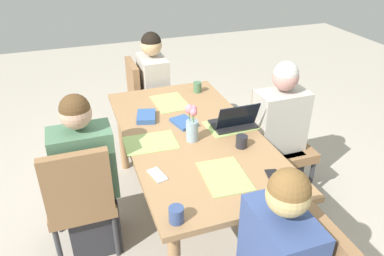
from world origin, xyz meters
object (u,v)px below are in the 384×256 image
Objects in this scene: coffee_mug_near_left at (242,141)px; coffee_mug_near_right at (197,87)px; chair_near_left_far at (80,196)px; book_red_cover at (184,122)px; flower_vase at (192,124)px; phone_silver at (157,175)px; chair_far_left_mid at (279,137)px; person_head_left_right_near at (154,98)px; person_near_left_far at (87,184)px; chair_head_left_right_near at (146,99)px; person_far_left_mid at (278,139)px; coffee_mug_centre_left at (176,215)px; phone_black at (274,177)px; book_blue_cover at (146,117)px; laptop_far_left_mid at (234,122)px; dining_table at (192,144)px.

coffee_mug_near_right reaches higher than coffee_mug_near_left.
book_red_cover is at bearing 108.80° from chair_near_left_far.
flower_vase is at bearing -124.26° from coffee_mug_near_left.
coffee_mug_near_right is at bearing 135.70° from phone_silver.
chair_far_left_mid is 1.34m from person_head_left_right_near.
book_red_cover is (-0.04, -0.83, 0.27)m from chair_far_left_mid.
person_near_left_far is 1.33× the size of chair_head_left_right_near.
phone_silver is at bearing -78.46° from coffee_mug_near_left.
chair_near_left_far is at bearing -87.27° from flower_vase.
person_far_left_mid is 4.40× the size of flower_vase.
coffee_mug_centre_left is at bearing 33.44° from chair_near_left_far.
person_far_left_mid is 0.84m from coffee_mug_near_right.
coffee_mug_centre_left reaches higher than coffee_mug_near_left.
person_far_left_mid is at bearing 99.12° from flower_vase.
chair_near_left_far is 6.00× the size of phone_silver.
coffee_mug_near_right is 0.46× the size of book_red_cover.
person_near_left_far is 4.40× the size of flower_vase.
person_head_left_right_near is 14.20× the size of coffee_mug_near_left.
coffee_mug_near_left is at bearing 17.22° from phone_black.
chair_far_left_mid is 0.75× the size of person_far_left_mid.
coffee_mug_near_right is at bearing 157.28° from flower_vase.
chair_far_left_mid is at bearing 38.44° from chair_head_left_right_near.
coffee_mug_near_left is 0.97m from coffee_mug_near_right.
person_head_left_right_near is 5.97× the size of book_red_cover.
book_blue_cover is at bearing -105.95° from person_far_left_mid.
person_far_left_mid reaches higher than laptop_far_left_mid.
dining_table is 2.02× the size of chair_head_left_right_near.
chair_far_left_mid is at bearing 73.08° from book_red_cover.
book_blue_cover is (-0.22, -1.08, 0.27)m from chair_far_left_mid.
phone_black is at bearing 44.17° from book_blue_cover.
coffee_mug_centre_left is at bearing -52.68° from person_far_left_mid.
flower_vase is (1.32, 0.04, 0.38)m from chair_head_left_right_near.
book_red_cover is (1.02, -0.02, 0.24)m from person_head_left_right_near.
book_blue_cover is (0.90, -0.19, 0.27)m from chair_head_left_right_near.
chair_far_left_mid is at bearing 98.58° from dining_table.
coffee_mug_near_right is at bearing 177.98° from coffee_mug_near_left.
coffee_mug_near_right is 1.35m from phone_black.
chair_head_left_right_near is at bearing -162.29° from laptop_far_left_mid.
person_far_left_mid is at bearing -38.76° from chair_far_left_mid.
coffee_mug_centre_left is at bearing -24.47° from dining_table.
person_head_left_right_near is at bearing 169.25° from coffee_mug_centre_left.
coffee_mug_near_right is 0.65m from book_blue_cover.
dining_table is at bearing -81.42° from chair_far_left_mid.
book_blue_cover is at bearing -139.97° from coffee_mug_near_left.
coffee_mug_centre_left is (1.51, -0.67, -0.00)m from coffee_mug_near_right.
phone_black is at bearing 4.91° from coffee_mug_near_left.
chair_head_left_right_near is at bearing 151.21° from person_near_left_far.
person_far_left_mid is at bearing 127.32° from coffee_mug_centre_left.
person_far_left_mid is (0.07, -0.06, 0.03)m from chair_far_left_mid.
person_head_left_right_near reaches higher than coffee_mug_centre_left.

